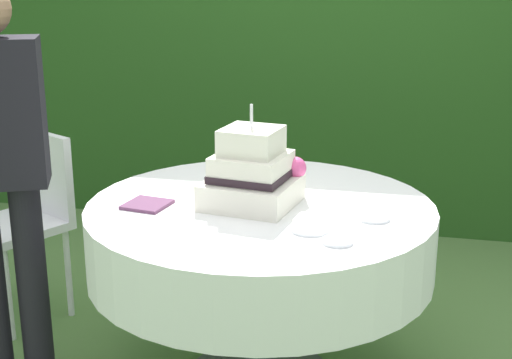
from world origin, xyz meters
The scene contains 8 objects.
foliage_hedge centered at (0.00, 2.19, 1.39)m, with size 6.94×0.70×2.77m, color #234C19.
cake_table centered at (0.00, 0.00, 0.63)m, with size 1.34×1.34×0.76m.
wedding_cake centered at (-0.03, -0.01, 0.88)m, with size 0.38×0.38×0.39m.
serving_plate_near centered at (0.23, -0.24, 0.77)m, with size 0.13×0.13×0.01m, color white.
serving_plate_far centered at (0.44, -0.08, 0.77)m, with size 0.12×0.12×0.01m, color white.
serving_plate_left centered at (0.34, -0.34, 0.77)m, with size 0.11×0.11×0.01m, color white.
napkin_stack centered at (-0.42, -0.12, 0.77)m, with size 0.16×0.16×0.01m, color #603856.
garden_chair centered at (-1.20, 0.36, 0.54)m, with size 0.54×0.54×0.89m.
Camera 1 is at (0.56, -2.58, 1.65)m, focal length 50.90 mm.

